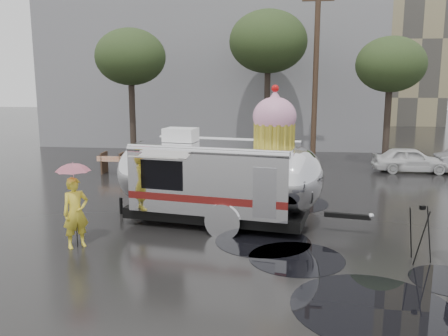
# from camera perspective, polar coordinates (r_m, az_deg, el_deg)

# --- Properties ---
(ground) EXTENTS (120.00, 120.00, 0.00)m
(ground) POSITION_cam_1_polar(r_m,az_deg,el_deg) (12.12, 2.59, -10.68)
(ground) COLOR black
(ground) RESTS_ON ground
(puddles) EXTENTS (6.47, 10.84, 0.01)m
(puddles) POSITION_cam_1_polar(r_m,az_deg,el_deg) (13.10, 10.52, -9.16)
(puddles) COLOR black
(puddles) RESTS_ON ground
(grey_building) EXTENTS (22.00, 12.00, 13.00)m
(grey_building) POSITION_cam_1_polar(r_m,az_deg,el_deg) (35.65, -0.85, 14.05)
(grey_building) COLOR slate
(grey_building) RESTS_ON ground
(utility_pole) EXTENTS (1.60, 0.28, 9.00)m
(utility_pole) POSITION_cam_1_polar(r_m,az_deg,el_deg) (25.31, 10.96, 10.97)
(utility_pole) COLOR #473323
(utility_pole) RESTS_ON ground
(tree_left) EXTENTS (3.64, 3.64, 6.95)m
(tree_left) POSITION_cam_1_polar(r_m,az_deg,el_deg) (25.51, -11.19, 12.90)
(tree_left) COLOR #382D26
(tree_left) RESTS_ON ground
(tree_mid) EXTENTS (4.20, 4.20, 8.03)m
(tree_mid) POSITION_cam_1_polar(r_m,az_deg,el_deg) (26.34, 5.33, 14.84)
(tree_mid) COLOR #382D26
(tree_mid) RESTS_ON ground
(tree_right) EXTENTS (3.36, 3.36, 6.42)m
(tree_right) POSITION_cam_1_polar(r_m,az_deg,el_deg) (24.81, 19.41, 11.59)
(tree_right) COLOR #382D26
(tree_right) RESTS_ON ground
(barricade_row) EXTENTS (4.30, 0.80, 1.00)m
(barricade_row) POSITION_cam_1_polar(r_m,az_deg,el_deg) (22.50, -9.62, 0.58)
(barricade_row) COLOR #473323
(barricade_row) RESTS_ON ground
(airstream_trailer) EXTENTS (7.96, 3.54, 4.34)m
(airstream_trailer) POSITION_cam_1_polar(r_m,az_deg,el_deg) (14.47, -0.41, -0.84)
(airstream_trailer) COLOR silver
(airstream_trailer) RESTS_ON ground
(person_left) EXTENTS (0.81, 0.79, 1.89)m
(person_left) POSITION_cam_1_polar(r_m,az_deg,el_deg) (13.11, -17.41, -5.15)
(person_left) COLOR yellow
(person_left) RESTS_ON ground
(umbrella_pink) EXTENTS (1.10, 1.10, 2.30)m
(umbrella_pink) POSITION_cam_1_polar(r_m,az_deg,el_deg) (12.89, -17.65, -0.95)
(umbrella_pink) COLOR pink
(umbrella_pink) RESTS_ON ground
(tripod) EXTENTS (0.58, 0.56, 1.43)m
(tripod) POSITION_cam_1_polar(r_m,az_deg,el_deg) (12.51, 22.60, -6.80)
(tripod) COLOR black
(tripod) RESTS_ON ground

